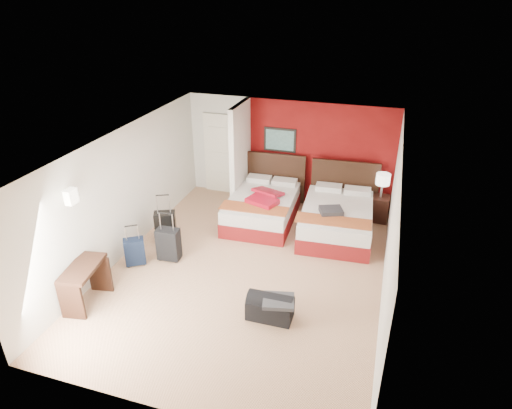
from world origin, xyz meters
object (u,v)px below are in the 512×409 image
at_px(bed_left, 262,209).
at_px(suitcase_charcoal, 169,245).
at_px(red_suitcase_open, 265,197).
at_px(suitcase_black, 166,228).
at_px(desk, 86,285).
at_px(duffel_bag, 270,308).
at_px(bed_right, 336,221).
at_px(suitcase_navy, 135,253).
at_px(table_lamp, 382,186).
at_px(nightstand, 379,208).

distance_m(bed_left, suitcase_charcoal, 2.42).
bearing_deg(red_suitcase_open, suitcase_black, -123.45).
relative_size(bed_left, desk, 2.24).
xyz_separation_m(suitcase_black, duffel_bag, (2.73, -1.65, -0.13)).
relative_size(bed_right, suitcase_navy, 4.02).
xyz_separation_m(red_suitcase_open, desk, (-2.07, -3.58, -0.29)).
bearing_deg(suitcase_navy, bed_right, 0.32).
height_order(bed_left, red_suitcase_open, red_suitcase_open).
bearing_deg(red_suitcase_open, table_lamp, 40.09).
relative_size(bed_left, table_lamp, 3.66).
relative_size(table_lamp, suitcase_black, 0.86).
relative_size(bed_left, duffel_bag, 2.76).
xyz_separation_m(suitcase_charcoal, duffel_bag, (2.35, -1.05, -0.13)).
xyz_separation_m(suitcase_charcoal, suitcase_navy, (-0.54, -0.35, -0.06)).
relative_size(bed_left, bed_right, 0.97).
distance_m(suitcase_charcoal, desk, 1.77).
xyz_separation_m(table_lamp, desk, (-4.51, -4.52, -0.48)).
bearing_deg(duffel_bag, desk, -169.65).
bearing_deg(duffel_bag, nightstand, 68.97).
height_order(nightstand, suitcase_navy, nightstand).
bearing_deg(table_lamp, duffel_bag, -110.55).
height_order(suitcase_black, desk, desk).
bearing_deg(suitcase_navy, suitcase_charcoal, -0.24).
bearing_deg(red_suitcase_open, duffel_bag, -53.20).
bearing_deg(bed_right, bed_left, 173.95).
relative_size(bed_left, suitcase_charcoal, 3.19).
relative_size(bed_left, nightstand, 3.47).
bearing_deg(suitcase_navy, desk, -129.42).
height_order(suitcase_navy, duffel_bag, suitcase_navy).
distance_m(bed_right, red_suitcase_open, 1.63).
distance_m(suitcase_black, suitcase_charcoal, 0.71).
relative_size(nightstand, duffel_bag, 0.79).
height_order(table_lamp, desk, table_lamp).
xyz_separation_m(bed_left, suitcase_black, (-1.67, -1.45, 0.02)).
distance_m(bed_right, duffel_bag, 3.10).
distance_m(table_lamp, suitcase_charcoal, 4.82).
height_order(table_lamp, suitcase_charcoal, table_lamp).
bearing_deg(suitcase_charcoal, table_lamp, 32.89).
distance_m(bed_left, table_lamp, 2.73).
bearing_deg(suitcase_charcoal, red_suitcase_open, 50.44).
xyz_separation_m(duffel_bag, desk, (-3.03, -0.58, 0.19)).
bearing_deg(bed_right, duffel_bag, -105.30).
bearing_deg(desk, duffel_bag, 1.39).
relative_size(bed_right, nightstand, 3.60).
bearing_deg(bed_right, suitcase_navy, -150.02).
bearing_deg(table_lamp, suitcase_black, -151.44).
bearing_deg(duffel_bag, bed_right, 77.63).
bearing_deg(duffel_bag, bed_left, 108.35).
height_order(suitcase_black, duffel_bag, suitcase_black).
bearing_deg(red_suitcase_open, suitcase_charcoal, -106.29).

